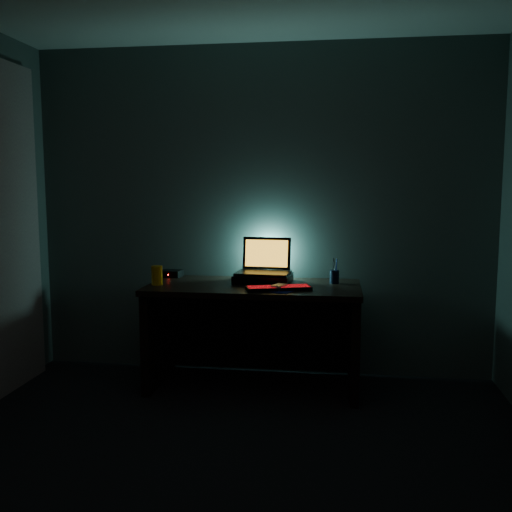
{
  "coord_description": "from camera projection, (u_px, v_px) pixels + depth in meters",
  "views": [
    {
      "loc": [
        0.57,
        -2.33,
        1.46
      ],
      "look_at": [
        0.02,
        1.57,
        0.96
      ],
      "focal_mm": 40.0,
      "sensor_mm": 36.0,
      "label": 1
    }
  ],
  "objects": [
    {
      "name": "keyboard",
      "position": [
        279.0,
        288.0,
        3.84
      ],
      "size": [
        0.46,
        0.27,
        0.03
      ],
      "rotation": [
        0.0,
        0.0,
        0.31
      ],
      "color": "black",
      "rests_on": "desk"
    },
    {
      "name": "desk",
      "position": [
        255.0,
        318.0,
        4.13
      ],
      "size": [
        1.5,
        0.7,
        0.75
      ],
      "color": "black",
      "rests_on": "ground"
    },
    {
      "name": "room",
      "position": [
        199.0,
        234.0,
        2.39
      ],
      "size": [
        3.5,
        4.0,
        2.5
      ],
      "color": "black",
      "rests_on": "ground"
    },
    {
      "name": "mouse",
      "position": [
        279.0,
        287.0,
        3.83
      ],
      "size": [
        0.11,
        0.13,
        0.03
      ],
      "primitive_type": "cube",
      "rotation": [
        0.0,
        0.0,
        -0.41
      ],
      "color": "#929397",
      "rests_on": "mousepad"
    },
    {
      "name": "pen_cup",
      "position": [
        334.0,
        277.0,
        4.1
      ],
      "size": [
        0.08,
        0.08,
        0.1
      ],
      "primitive_type": "cylinder",
      "rotation": [
        0.0,
        0.0,
        0.14
      ],
      "color": "black",
      "rests_on": "desk"
    },
    {
      "name": "mousepad",
      "position": [
        279.0,
        290.0,
        3.83
      ],
      "size": [
        0.28,
        0.27,
        0.0
      ],
      "primitive_type": "cube",
      "rotation": [
        0.0,
        0.0,
        -0.41
      ],
      "color": "#0C1554",
      "rests_on": "desk"
    },
    {
      "name": "router",
      "position": [
        171.0,
        274.0,
        4.39
      ],
      "size": [
        0.16,
        0.14,
        0.05
      ],
      "rotation": [
        0.0,
        0.0,
        -0.09
      ],
      "color": "black",
      "rests_on": "desk"
    },
    {
      "name": "riser",
      "position": [
        263.0,
        278.0,
        4.14
      ],
      "size": [
        0.42,
        0.33,
        0.06
      ],
      "primitive_type": "cube",
      "rotation": [
        0.0,
        0.0,
        -0.08
      ],
      "color": "black",
      "rests_on": "desk"
    },
    {
      "name": "juice_glass",
      "position": [
        157.0,
        275.0,
        4.03
      ],
      "size": [
        0.1,
        0.1,
        0.14
      ],
      "primitive_type": "cylinder",
      "rotation": [
        0.0,
        0.0,
        -0.24
      ],
      "color": "#ECAB0C",
      "rests_on": "desk"
    },
    {
      "name": "curtain",
      "position": [
        11.0,
        228.0,
        4.03
      ],
      "size": [
        0.06,
        0.65,
        2.3
      ],
      "primitive_type": "cube",
      "color": "#AF9E8C",
      "rests_on": "ground"
    },
    {
      "name": "laptop",
      "position": [
        265.0,
        265.0,
        4.18
      ],
      "size": [
        0.4,
        0.31,
        0.26
      ],
      "rotation": [
        0.0,
        0.0,
        -0.08
      ],
      "color": "black",
      "rests_on": "riser"
    }
  ]
}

